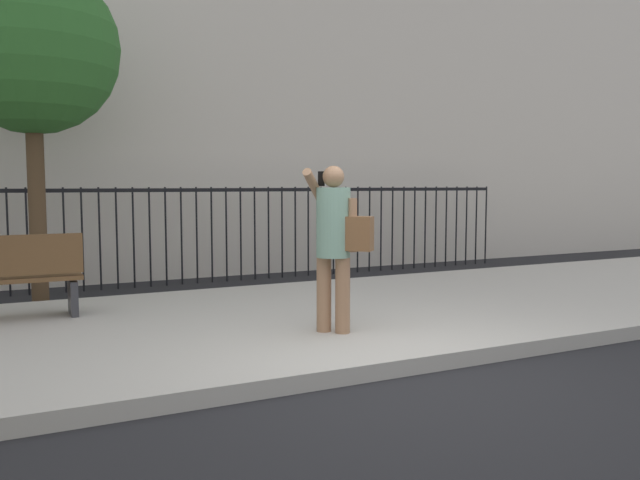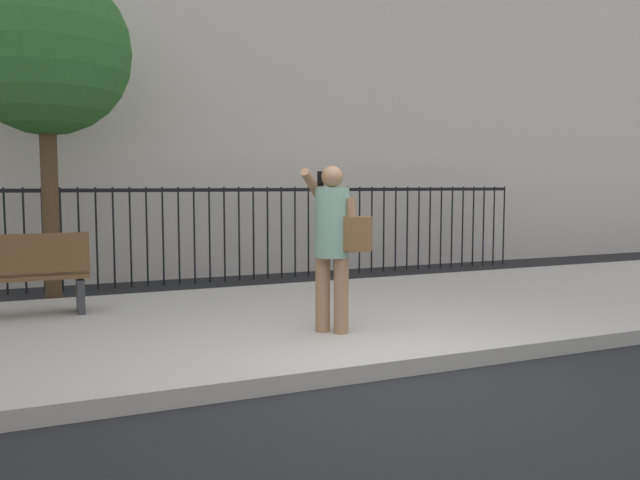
# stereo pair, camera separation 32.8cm
# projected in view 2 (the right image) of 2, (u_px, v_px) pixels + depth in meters

# --- Properties ---
(ground_plane) EXTENTS (60.00, 60.00, 0.00)m
(ground_plane) POSITION_uv_depth(u_px,v_px,m) (395.00, 379.00, 5.43)
(ground_plane) COLOR black
(sidewalk) EXTENTS (28.00, 4.40, 0.15)m
(sidewalk) POSITION_uv_depth(u_px,v_px,m) (299.00, 320.00, 7.43)
(sidewalk) COLOR #B2ADA3
(sidewalk) RESTS_ON ground
(building_facade) EXTENTS (28.00, 4.00, 10.05)m
(building_facade) POSITION_uv_depth(u_px,v_px,m) (181.00, 14.00, 12.76)
(building_facade) COLOR beige
(building_facade) RESTS_ON ground
(iron_fence) EXTENTS (12.03, 0.04, 1.60)m
(iron_fence) POSITION_uv_depth(u_px,v_px,m) (217.00, 222.00, 10.73)
(iron_fence) COLOR black
(iron_fence) RESTS_ON ground
(pedestrian_on_phone) EXTENTS (0.68, 0.69, 1.68)m
(pedestrian_on_phone) POSITION_uv_depth(u_px,v_px,m) (334.00, 236.00, 6.39)
(pedestrian_on_phone) COLOR #936B4C
(pedestrian_on_phone) RESTS_ON sidewalk
(street_bench) EXTENTS (1.60, 0.45, 0.95)m
(street_bench) POSITION_uv_depth(u_px,v_px,m) (13.00, 274.00, 7.12)
(street_bench) COLOR brown
(street_bench) RESTS_ON sidewalk
(street_tree_near) EXTENTS (2.27, 2.27, 4.58)m
(street_tree_near) POSITION_uv_depth(u_px,v_px,m) (45.00, 52.00, 8.61)
(street_tree_near) COLOR #4C3823
(street_tree_near) RESTS_ON ground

